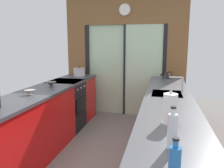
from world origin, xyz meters
TOP-DOWN VIEW (x-y plane):
  - ground_plane at (0.00, 0.60)m, footprint 5.04×7.60m
  - back_wall_unit at (0.00, 2.40)m, footprint 2.64×0.12m
  - left_counter_run at (-0.91, 0.13)m, footprint 0.62×3.80m
  - right_counter_run at (0.91, 0.30)m, footprint 0.62×3.80m
  - sink_faucet at (1.05, 0.55)m, footprint 0.19×0.02m
  - oven_range at (-0.91, 1.25)m, footprint 0.60×0.60m
  - mixing_bowl_mid at (-0.89, 0.06)m, footprint 0.14×0.14m
  - mixing_bowl_far at (-0.89, 0.66)m, footprint 0.16×0.16m
  - stock_pot at (-0.89, 1.92)m, footprint 0.24×0.24m
  - kettle at (0.89, 1.92)m, footprint 0.24×0.16m
  - soap_bottle_near at (0.89, -1.47)m, footprint 0.06×0.06m
  - soap_bottle_far at (0.89, -1.15)m, footprint 0.06×0.06m
  - paper_towel_roll at (0.89, -0.67)m, footprint 0.14×0.14m

SIDE VIEW (x-z plane):
  - ground_plane at x=0.00m, z-range -0.02..0.00m
  - oven_range at x=-0.91m, z-range 0.00..0.92m
  - right_counter_run at x=0.91m, z-range 0.00..0.92m
  - left_counter_run at x=-0.91m, z-range 0.01..0.93m
  - mixing_bowl_mid at x=-0.89m, z-range 0.92..0.99m
  - mixing_bowl_far at x=-0.89m, z-range 0.92..1.00m
  - kettle at x=0.89m, z-range 0.91..1.10m
  - stock_pot at x=-0.89m, z-range 0.91..1.10m
  - soap_bottle_near at x=0.89m, z-range 0.90..1.11m
  - soap_bottle_far at x=0.89m, z-range 0.90..1.18m
  - paper_towel_roll at x=0.89m, z-range 0.90..1.19m
  - sink_faucet at x=1.05m, z-range 0.96..1.20m
  - back_wall_unit at x=0.00m, z-range 0.17..2.87m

